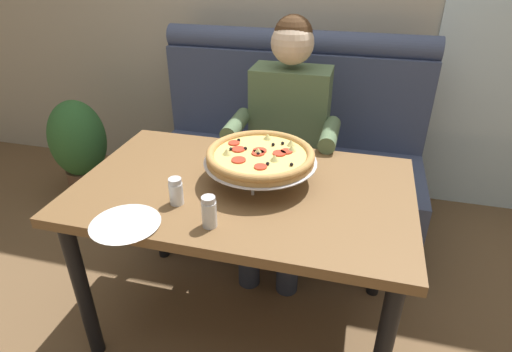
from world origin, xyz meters
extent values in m
plane|color=brown|center=(0.00, 0.00, 0.00)|extent=(16.00, 16.00, 0.00)
cube|color=#424C6B|center=(0.00, 0.74, 0.23)|extent=(1.59, 0.60, 0.46)
cube|color=#424C6B|center=(0.00, 1.13, 0.69)|extent=(1.59, 0.18, 0.65)
cylinder|color=#424C6B|center=(0.00, 1.13, 1.06)|extent=(1.59, 0.14, 0.14)
cube|color=brown|center=(0.00, 0.00, 0.72)|extent=(1.30, 0.81, 0.04)
cylinder|color=black|center=(-0.58, -0.33, 0.35)|extent=(0.06, 0.06, 0.70)
cylinder|color=black|center=(-0.58, 0.33, 0.35)|extent=(0.06, 0.06, 0.70)
cylinder|color=black|center=(0.58, 0.33, 0.35)|extent=(0.06, 0.06, 0.70)
cube|color=#2D3342|center=(0.05, 0.49, 0.54)|extent=(0.34, 0.40, 0.15)
cylinder|color=#2D3342|center=(-0.05, 0.24, 0.23)|extent=(0.11, 0.11, 0.46)
cylinder|color=#2D3342|center=(0.15, 0.24, 0.23)|extent=(0.11, 0.11, 0.46)
cube|color=#56704C|center=(0.05, 0.71, 0.74)|extent=(0.40, 0.22, 0.56)
cylinder|color=#56704C|center=(-0.18, 0.49, 0.78)|extent=(0.08, 0.28, 0.08)
cylinder|color=#56704C|center=(0.28, 0.49, 0.78)|extent=(0.08, 0.28, 0.08)
sphere|color=beige|center=(0.05, 0.69, 1.15)|extent=(0.21, 0.21, 0.21)
sphere|color=#472D19|center=(0.05, 0.70, 1.18)|extent=(0.19, 0.19, 0.19)
cylinder|color=silver|center=(0.05, -0.06, 0.78)|extent=(0.01, 0.01, 0.08)
cylinder|color=silver|center=(-0.05, 0.12, 0.78)|extent=(0.01, 0.01, 0.08)
cylinder|color=silver|center=(0.15, 0.12, 0.78)|extent=(0.01, 0.01, 0.08)
torus|color=silver|center=(0.05, 0.06, 0.81)|extent=(0.24, 0.24, 0.01)
cylinder|color=silver|center=(0.05, 0.06, 0.82)|extent=(0.44, 0.44, 0.00)
cylinder|color=tan|center=(0.05, 0.06, 0.83)|extent=(0.42, 0.42, 0.02)
torus|color=tan|center=(0.05, 0.06, 0.85)|extent=(0.42, 0.42, 0.03)
cylinder|color=#EFCC6B|center=(0.05, 0.06, 0.85)|extent=(0.36, 0.36, 0.01)
cylinder|color=red|center=(0.08, -0.05, 0.86)|extent=(0.05, 0.05, 0.01)
cylinder|color=red|center=(0.04, 0.08, 0.86)|extent=(0.05, 0.05, 0.01)
cylinder|color=red|center=(0.15, 0.10, 0.86)|extent=(0.05, 0.05, 0.01)
cylinder|color=red|center=(-0.04, 0.07, 0.86)|extent=(0.05, 0.05, 0.01)
cylinder|color=red|center=(-0.07, 0.13, 0.86)|extent=(0.05, 0.05, 0.01)
cylinder|color=red|center=(0.12, 0.08, 0.86)|extent=(0.05, 0.05, 0.01)
cylinder|color=red|center=(-0.01, -0.02, 0.86)|extent=(0.05, 0.05, 0.01)
cylinder|color=red|center=(0.04, 0.06, 0.86)|extent=(0.05, 0.05, 0.01)
sphere|color=black|center=(0.10, -0.02, 0.86)|extent=(0.01, 0.01, 0.01)
sphere|color=black|center=(0.12, 0.17, 0.86)|extent=(0.01, 0.01, 0.01)
sphere|color=black|center=(-0.01, 0.08, 0.86)|extent=(0.01, 0.01, 0.01)
sphere|color=black|center=(0.05, 0.05, 0.86)|extent=(0.01, 0.01, 0.01)
sphere|color=black|center=(0.19, -0.01, 0.86)|extent=(0.01, 0.01, 0.01)
sphere|color=black|center=(-0.06, 0.15, 0.86)|extent=(0.01, 0.01, 0.01)
sphere|color=black|center=(0.08, 0.15, 0.86)|extent=(0.01, 0.01, 0.01)
sphere|color=black|center=(0.05, 0.06, 0.86)|extent=(0.01, 0.01, 0.01)
sphere|color=black|center=(-0.07, 0.06, 0.86)|extent=(0.01, 0.01, 0.01)
sphere|color=black|center=(-0.07, 0.03, 0.86)|extent=(0.01, 0.01, 0.01)
cone|color=#CCC675|center=(0.04, 0.06, 0.86)|extent=(0.04, 0.04, 0.02)
cone|color=#CCC675|center=(0.12, 0.02, 0.86)|extent=(0.04, 0.04, 0.02)
cone|color=#CCC675|center=(0.17, 0.12, 0.86)|extent=(0.04, 0.04, 0.02)
cone|color=#CCC675|center=(0.15, 0.17, 0.86)|extent=(0.04, 0.04, 0.02)
cone|color=#CCC675|center=(-0.07, 0.02, 0.86)|extent=(0.04, 0.04, 0.02)
cone|color=#CCC675|center=(0.05, 0.20, 0.86)|extent=(0.04, 0.04, 0.02)
cylinder|color=white|center=(-0.20, -0.18, 0.78)|extent=(0.05, 0.05, 0.08)
cylinder|color=#A82D19|center=(-0.20, -0.18, 0.76)|extent=(0.04, 0.04, 0.05)
cylinder|color=silver|center=(-0.20, -0.18, 0.83)|extent=(0.05, 0.05, 0.02)
cylinder|color=white|center=(-0.03, -0.28, 0.78)|extent=(0.05, 0.05, 0.09)
cylinder|color=silver|center=(-0.03, -0.28, 0.76)|extent=(0.04, 0.04, 0.05)
cylinder|color=silver|center=(-0.03, -0.28, 0.84)|extent=(0.05, 0.05, 0.02)
cylinder|color=white|center=(-0.31, -0.35, 0.74)|extent=(0.17, 0.17, 0.01)
cone|color=white|center=(-0.31, -0.35, 0.75)|extent=(0.24, 0.24, 0.01)
cylinder|color=black|center=(1.47, 2.21, 0.22)|extent=(0.02, 0.02, 0.44)
cylinder|color=black|center=(1.23, 2.11, 0.22)|extent=(0.02, 0.02, 0.44)
cylinder|color=black|center=(1.33, 1.87, 0.22)|extent=(0.02, 0.02, 0.44)
cylinder|color=black|center=(1.40, 2.04, 0.45)|extent=(0.40, 0.40, 0.02)
cylinder|color=brown|center=(-1.36, 0.78, 0.11)|extent=(0.24, 0.24, 0.22)
ellipsoid|color=#336B33|center=(-1.36, 0.78, 0.44)|extent=(0.36, 0.36, 0.52)
camera|label=1|loc=(0.41, -1.35, 1.57)|focal=29.41mm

